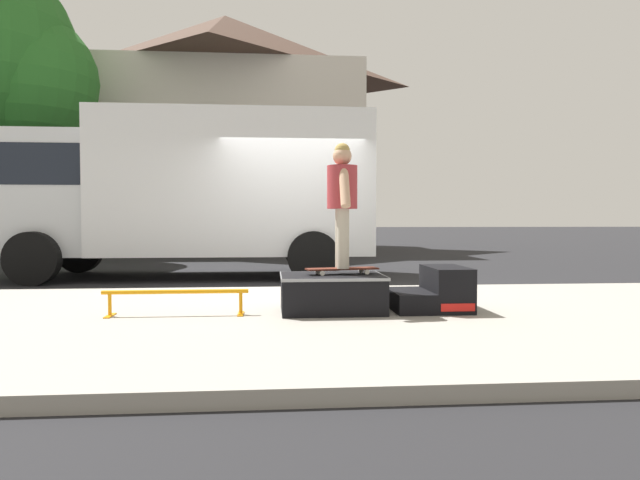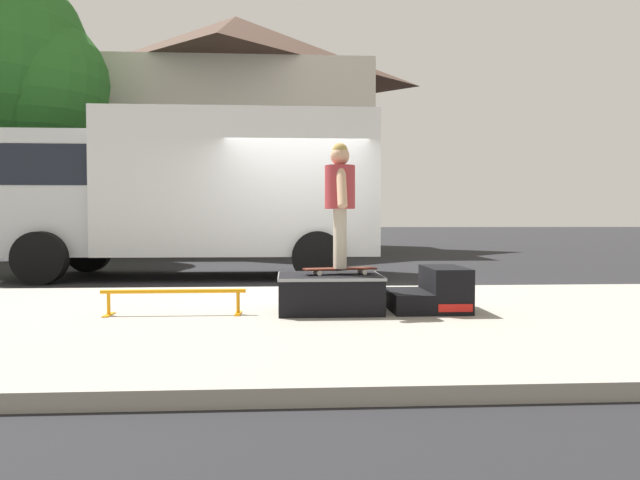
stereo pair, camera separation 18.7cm
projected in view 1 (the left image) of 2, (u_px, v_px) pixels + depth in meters
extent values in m
plane|color=black|center=(296.00, 290.00, 8.79)|extent=(140.00, 140.00, 0.00)
cube|color=gray|center=(309.00, 321.00, 5.80)|extent=(50.00, 5.00, 0.12)
cube|color=black|center=(332.00, 293.00, 6.05)|extent=(1.08, 0.82, 0.39)
cube|color=gray|center=(332.00, 276.00, 6.04)|extent=(1.10, 0.84, 0.03)
cube|color=black|center=(410.00, 300.00, 6.13)|extent=(0.40, 0.77, 0.21)
cube|color=black|center=(446.00, 288.00, 6.16)|extent=(0.40, 0.77, 0.47)
cube|color=red|center=(458.00, 307.00, 5.77)|extent=(0.35, 0.01, 0.08)
cylinder|color=orange|center=(176.00, 292.00, 5.79)|extent=(1.48, 0.04, 0.04)
cylinder|color=orange|center=(110.00, 304.00, 5.74)|extent=(0.04, 0.04, 0.24)
cube|color=orange|center=(110.00, 316.00, 5.74)|extent=(0.06, 0.28, 0.01)
cylinder|color=orange|center=(241.00, 303.00, 5.85)|extent=(0.04, 0.04, 0.24)
cube|color=orange|center=(241.00, 314.00, 5.86)|extent=(0.06, 0.28, 0.01)
cube|color=#4C1E14|center=(342.00, 269.00, 6.09)|extent=(0.80, 0.34, 0.02)
cylinder|color=silver|center=(361.00, 271.00, 6.24)|extent=(0.06, 0.04, 0.05)
cylinder|color=silver|center=(367.00, 272.00, 6.07)|extent=(0.06, 0.04, 0.05)
cylinder|color=silver|center=(317.00, 272.00, 6.11)|extent=(0.06, 0.04, 0.05)
cylinder|color=silver|center=(322.00, 273.00, 5.93)|extent=(0.06, 0.04, 0.05)
cylinder|color=#B7AD99|center=(341.00, 238.00, 6.16)|extent=(0.13, 0.13, 0.64)
cylinder|color=#B7AD99|center=(343.00, 239.00, 5.99)|extent=(0.13, 0.13, 0.64)
cylinder|color=#A53338|center=(342.00, 187.00, 6.05)|extent=(0.32, 0.32, 0.46)
cylinder|color=tan|center=(340.00, 189.00, 6.26)|extent=(0.10, 0.28, 0.44)
cylinder|color=tan|center=(345.00, 187.00, 5.85)|extent=(0.10, 0.28, 0.44)
sphere|color=tan|center=(342.00, 156.00, 6.04)|extent=(0.20, 0.20, 0.20)
sphere|color=tan|center=(342.00, 151.00, 6.04)|extent=(0.17, 0.17, 0.17)
cube|color=silver|center=(236.00, 185.00, 10.83)|extent=(5.00, 2.35, 2.60)
cube|color=silver|center=(49.00, 195.00, 10.54)|extent=(1.90, 2.16, 2.20)
cube|color=black|center=(49.00, 169.00, 10.52)|extent=(1.92, 2.19, 0.70)
cylinder|color=black|center=(32.00, 259.00, 9.42)|extent=(0.90, 0.28, 0.90)
cylinder|color=black|center=(80.00, 251.00, 11.76)|extent=(0.90, 0.28, 0.90)
cylinder|color=black|center=(313.00, 257.00, 9.82)|extent=(0.90, 0.28, 0.90)
cylinder|color=black|center=(305.00, 250.00, 12.16)|extent=(0.90, 0.28, 0.90)
sphere|color=#286623|center=(28.00, 80.00, 14.43)|extent=(3.44, 3.44, 3.44)
cube|color=beige|center=(226.00, 167.00, 20.47)|extent=(9.00, 7.50, 6.00)
cube|color=#B2ADA3|center=(215.00, 209.00, 16.55)|extent=(9.00, 0.50, 2.80)
pyramid|color=#473328|center=(225.00, 49.00, 20.32)|extent=(9.54, 7.95, 2.40)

